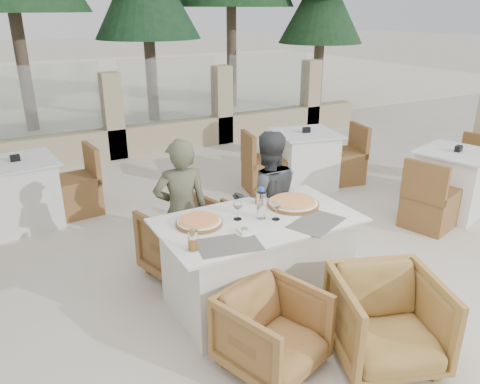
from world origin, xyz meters
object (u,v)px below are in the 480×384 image
armchair_near_left (272,331)px  armchair_near_right (387,320)px  bg_table_b (305,160)px  olive_dish (245,230)px  armchair_far_left (189,241)px  wine_glass_centre (238,209)px  wine_glass_near (276,209)px  bg_table_c (453,182)px  dining_table (257,261)px  water_bottle (261,203)px  diner_right (267,201)px  pizza_left (199,222)px  armchair_far_right (265,225)px  beer_glass_left (193,240)px  diner_left (182,212)px  beer_glass_right (259,197)px  bg_table_a (22,193)px  pizza_right (293,202)px

armchair_near_left → armchair_near_right: bearing=-41.9°
bg_table_b → olive_dish: bearing=-123.1°
olive_dish → armchair_near_right: olive_dish is taller
armchair_far_left → wine_glass_centre: bearing=89.8°
wine_glass_near → bg_table_c: wine_glass_near is taller
dining_table → water_bottle: 0.52m
bg_table_c → dining_table: bearing=172.9°
water_bottle → diner_right: 0.66m
wine_glass_near → armchair_near_left: (-0.43, -0.64, -0.57)m
pizza_left → armchair_far_right: size_ratio=0.55×
beer_glass_left → diner_right: 1.29m
armchair_far_right → armchair_near_left: (-0.82, -1.43, -0.01)m
armchair_far_left → diner_left: size_ratio=0.55×
beer_glass_right → bg_table_a: 2.94m
armchair_near_left → water_bottle: bearing=46.6°
wine_glass_centre → armchair_far_left: 0.84m
pizza_right → bg_table_b: 2.60m
olive_dish → bg_table_a: olive_dish is taller
pizza_right → wine_glass_centre: wine_glass_centre is taller
water_bottle → wine_glass_centre: (-0.18, 0.07, -0.04)m
pizza_right → olive_dish: 0.67m
armchair_far_left → wine_glass_near: bearing=103.7°
pizza_right → pizza_left: bearing=177.3°
dining_table → water_bottle: (0.03, 0.01, 0.52)m
pizza_right → beer_glass_right: size_ratio=3.48×
pizza_left → beer_glass_right: beer_glass_right is taller
wine_glass_near → armchair_near_left: size_ratio=0.29×
armchair_near_right → wine_glass_near: bearing=128.0°
pizza_left → diner_left: 0.54m
beer_glass_left → bg_table_c: size_ratio=0.09×
wine_glass_centre → bg_table_a: (-1.41, 2.54, -0.48)m
wine_glass_near → diner_right: 0.67m
dining_table → water_bottle: size_ratio=6.11×
bg_table_b → armchair_far_right: bearing=-125.9°
pizza_right → beer_glass_left: beer_glass_left is taller
armchair_near_right → bg_table_b: size_ratio=0.44×
armchair_near_left → diner_left: bearing=75.3°
dining_table → bg_table_c: same height
beer_glass_left → armchair_far_left: (0.33, 0.91, -0.51)m
wine_glass_centre → beer_glass_left: wine_glass_centre is taller
wine_glass_near → diner_left: (-0.51, 0.73, -0.20)m
bg_table_b → armchair_far_left: bearing=-137.5°
armchair_near_left → diner_right: (0.71, 1.22, 0.38)m
armchair_far_right → water_bottle: bearing=42.3°
beer_glass_left → diner_left: (0.27, 0.87, -0.18)m
armchair_far_left → diner_right: size_ratio=0.55×
armchair_far_left → beer_glass_left: bearing=53.7°
pizza_right → diner_right: 0.43m
armchair_near_right → diner_left: bearing=136.3°
water_bottle → olive_dish: size_ratio=2.38×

